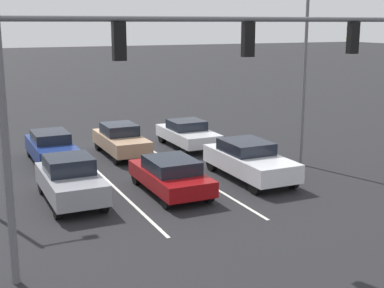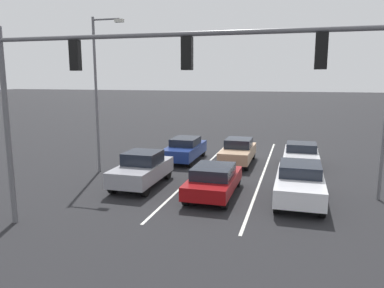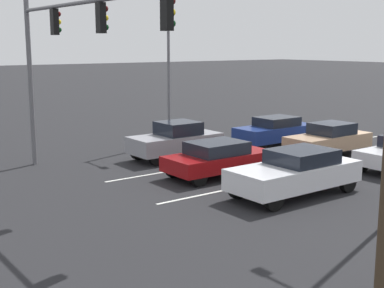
% 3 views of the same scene
% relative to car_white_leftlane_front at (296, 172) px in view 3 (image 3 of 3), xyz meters
% --- Properties ---
extents(ground_plane, '(240.00, 240.00, 0.00)m').
position_rel_car_white_leftlane_front_xyz_m(ground_plane, '(3.65, -7.60, -0.81)').
color(ground_plane, black).
extents(lane_stripe_left_divider, '(0.12, 18.01, 0.01)m').
position_rel_car_white_leftlane_front_xyz_m(lane_stripe_left_divider, '(1.88, -4.60, -0.81)').
color(lane_stripe_left_divider, silver).
rests_on(lane_stripe_left_divider, ground_plane).
extents(lane_stripe_center_divider, '(0.12, 18.01, 0.01)m').
position_rel_car_white_leftlane_front_xyz_m(lane_stripe_center_divider, '(5.42, -4.60, -0.81)').
color(lane_stripe_center_divider, silver).
rests_on(lane_stripe_center_divider, ground_plane).
extents(car_white_leftlane_front, '(1.95, 4.80, 1.56)m').
position_rel_car_white_leftlane_front_xyz_m(car_white_leftlane_front, '(0.00, 0.00, 0.00)').
color(car_white_leftlane_front, silver).
rests_on(car_white_leftlane_front, ground_plane).
extents(car_gray_rightlane_front, '(1.83, 4.17, 1.66)m').
position_rel_car_white_leftlane_front_xyz_m(car_gray_rightlane_front, '(7.34, -0.16, 0.02)').
color(car_gray_rightlane_front, gray).
rests_on(car_gray_rightlane_front, ground_plane).
extents(car_maroon_midlane_front, '(1.89, 4.33, 1.37)m').
position_rel_car_white_leftlane_front_xyz_m(car_maroon_midlane_front, '(3.67, 0.38, -0.09)').
color(car_maroon_midlane_front, maroon).
rests_on(car_maroon_midlane_front, ground_plane).
extents(car_navy_rightlane_second, '(1.75, 4.37, 1.46)m').
position_rel_car_white_leftlane_front_xyz_m(car_navy_rightlane_second, '(6.94, -6.05, -0.06)').
color(car_navy_rightlane_second, navy).
rests_on(car_navy_rightlane_second, ground_plane).
extents(car_tan_midlane_second, '(1.72, 4.30, 1.52)m').
position_rel_car_white_leftlane_front_xyz_m(car_tan_midlane_second, '(3.59, -6.12, -0.03)').
color(car_tan_midlane_second, tan).
rests_on(car_tan_midlane_second, ground_plane).
extents(traffic_signal_gantry, '(12.78, 0.37, 6.87)m').
position_rel_car_white_leftlane_front_xyz_m(traffic_signal_gantry, '(5.73, 5.40, 4.39)').
color(traffic_signal_gantry, slate).
rests_on(traffic_signal_gantry, ground_plane).
extents(street_lamp_right_shoulder, '(1.80, 0.24, 8.31)m').
position_rel_car_white_leftlane_front_xyz_m(street_lamp_right_shoulder, '(10.59, -2.12, 3.94)').
color(street_lamp_right_shoulder, slate).
rests_on(street_lamp_right_shoulder, ground_plane).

